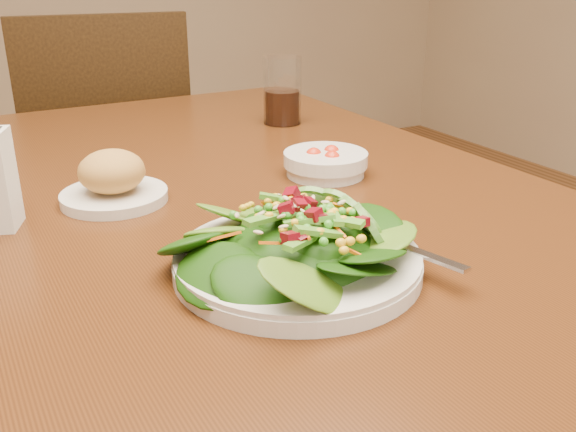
# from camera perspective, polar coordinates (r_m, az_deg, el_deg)

# --- Properties ---
(dining_table) EXTENTS (0.90, 1.40, 0.75)m
(dining_table) POSITION_cam_1_polar(r_m,az_deg,el_deg) (0.90, -4.93, -4.87)
(dining_table) COLOR #47230D
(dining_table) RESTS_ON ground_plane
(chair_far) EXTENTS (0.49, 0.49, 0.93)m
(chair_far) POSITION_cam_1_polar(r_m,az_deg,el_deg) (1.82, -15.52, 3.31)
(chair_far) COLOR black
(chair_far) RESTS_ON ground_plane
(salad_plate) EXTENTS (0.27, 0.26, 0.08)m
(salad_plate) POSITION_cam_1_polar(r_m,az_deg,el_deg) (0.67, 1.53, -2.64)
(salad_plate) COLOR silver
(salad_plate) RESTS_ON dining_table
(bread_plate) EXTENTS (0.14, 0.14, 0.07)m
(bread_plate) POSITION_cam_1_polar(r_m,az_deg,el_deg) (0.89, -15.31, 3.02)
(bread_plate) COLOR silver
(bread_plate) RESTS_ON dining_table
(tomato_bowl) EXTENTS (0.13, 0.13, 0.04)m
(tomato_bowl) POSITION_cam_1_polar(r_m,az_deg,el_deg) (0.97, 3.35, 4.73)
(tomato_bowl) COLOR silver
(tomato_bowl) RESTS_ON dining_table
(drinking_glass) EXTENTS (0.07, 0.07, 0.13)m
(drinking_glass) POSITION_cam_1_polar(r_m,az_deg,el_deg) (1.27, -0.52, 10.68)
(drinking_glass) COLOR silver
(drinking_glass) RESTS_ON dining_table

